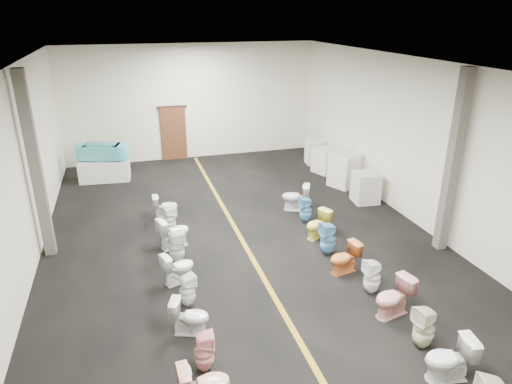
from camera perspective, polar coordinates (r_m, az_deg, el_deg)
floor at (r=11.86m, az=-1.40°, el=-6.66°), size 16.00×16.00×0.00m
ceiling at (r=10.49m, az=-1.63°, el=15.50°), size 16.00×16.00×0.00m
wall_back at (r=18.59m, az=-8.04°, el=11.03°), size 10.00×0.00×10.00m
wall_left at (r=10.89m, az=-27.84°, el=1.00°), size 0.00×16.00×16.00m
wall_right at (r=13.12m, az=20.20°, el=5.42°), size 0.00×16.00×16.00m
aisle_stripe at (r=11.86m, az=-1.40°, el=-6.65°), size 0.12×15.60×0.01m
back_door at (r=18.69m, az=-10.26°, el=7.18°), size 1.00×0.10×2.10m
door_frame at (r=18.47m, az=-10.48°, el=10.40°), size 1.15×0.08×0.10m
column_left at (r=11.77m, az=-25.85°, el=2.78°), size 0.25×0.25×4.50m
column_right at (r=11.84m, az=23.39°, el=3.29°), size 0.25×0.25×4.50m
display_table at (r=17.08m, az=-18.38°, el=2.66°), size 1.77×1.01×0.75m
bathtub at (r=16.88m, az=-18.66°, el=4.88°), size 1.81×1.00×0.55m
appliance_crate_a at (r=14.70m, az=13.56°, el=0.55°), size 0.81×0.81×0.95m
appliance_crate_b at (r=15.88m, az=11.00°, el=2.74°), size 1.11×1.11×1.15m
appliance_crate_c at (r=17.20m, az=8.72°, el=3.91°), size 1.02×1.02×0.89m
appliance_crate_d at (r=18.12m, az=7.31°, el=4.95°), size 0.71×0.71×0.91m
toilet_left_3 at (r=8.06m, az=-6.52°, el=-19.23°), size 0.36×0.36×0.74m
toilet_left_4 at (r=8.85m, az=-8.25°, el=-15.15°), size 0.80×0.62×0.72m
toilet_left_5 at (r=9.56m, az=-8.58°, el=-12.08°), size 0.41×0.41×0.71m
toilet_left_6 at (r=10.33m, az=-9.71°, el=-9.27°), size 0.82×0.62×0.74m
toilet_left_7 at (r=11.08m, az=-9.89°, el=-6.78°), size 0.39×0.38×0.82m
toilet_left_8 at (r=11.79m, az=-10.26°, el=-4.96°), size 0.91×0.68×0.82m
toilet_left_9 at (r=12.60m, az=-10.77°, el=-3.36°), size 0.44×0.43×0.76m
toilet_left_10 at (r=13.48m, az=-11.28°, el=-1.79°), size 0.70×0.41×0.71m
toilet_right_1 at (r=8.44m, az=23.00°, el=-18.71°), size 0.85×0.57×0.80m
toilet_right_2 at (r=8.94m, az=20.26°, el=-15.59°), size 0.44×0.43×0.84m
toilet_right_3 at (r=9.56m, az=16.81°, el=-12.51°), size 0.88×0.62×0.82m
toilet_right_4 at (r=10.12m, az=14.32°, el=-10.21°), size 0.40×0.39×0.79m
toilet_right_5 at (r=10.74m, az=11.02°, el=-8.11°), size 0.78×0.54×0.74m
toilet_right_6 at (r=11.39m, az=8.98°, el=-5.77°), size 0.43×0.42×0.86m
toilet_right_7 at (r=12.20m, az=7.73°, el=-4.05°), size 0.83×0.68×0.74m
toilet_right_8 at (r=13.02m, az=6.23°, el=-2.20°), size 0.36×0.35×0.77m
toilet_right_9 at (r=13.76m, az=4.98°, el=-0.65°), size 0.93×0.76×0.83m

